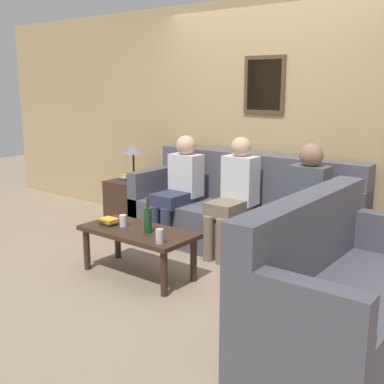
{
  "coord_description": "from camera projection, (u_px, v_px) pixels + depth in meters",
  "views": [
    {
      "loc": [
        2.57,
        -3.66,
        1.7
      ],
      "look_at": [
        -0.18,
        -0.13,
        0.7
      ],
      "focal_mm": 45.0,
      "sensor_mm": 36.0,
      "label": 1
    }
  ],
  "objects": [
    {
      "name": "wine_bottle",
      "position": [
        148.0,
        219.0,
        4.2
      ],
      "size": [
        0.07,
        0.07,
        0.32
      ],
      "color": "#19421E",
      "rests_on": "coffee_table"
    },
    {
      "name": "side_table_with_lamp",
      "position": [
        131.0,
        198.0,
        5.95
      ],
      "size": [
        0.49,
        0.49,
        1.0
      ],
      "color": "#382319",
      "rests_on": "ground_plane"
    },
    {
      "name": "couch_main",
      "position": [
        242.0,
        217.0,
        5.04
      ],
      "size": [
        2.45,
        0.81,
        0.99
      ],
      "color": "#4C4C56",
      "rests_on": "ground_plane"
    },
    {
      "name": "teddy_bear",
      "position": [
        278.0,
        295.0,
        3.66
      ],
      "size": [
        0.2,
        0.2,
        0.31
      ],
      "color": "tan",
      "rests_on": "ground_plane"
    },
    {
      "name": "couch_side",
      "position": [
        337.0,
        297.0,
        3.15
      ],
      "size": [
        0.81,
        1.7,
        0.99
      ],
      "rotation": [
        0.0,
        0.0,
        1.57
      ],
      "color": "#4C4C56",
      "rests_on": "ground_plane"
    },
    {
      "name": "book_stack",
      "position": [
        109.0,
        221.0,
        4.46
      ],
      "size": [
        0.16,
        0.12,
        0.06
      ],
      "color": "black",
      "rests_on": "coffee_table"
    },
    {
      "name": "person_middle",
      "position": [
        234.0,
        191.0,
        4.84
      ],
      "size": [
        0.34,
        0.61,
        1.19
      ],
      "color": "#756651",
      "rests_on": "ground_plane"
    },
    {
      "name": "coffee_table",
      "position": [
        138.0,
        236.0,
        4.33
      ],
      "size": [
        1.08,
        0.52,
        0.43
      ],
      "color": "#382319",
      "rests_on": "ground_plane"
    },
    {
      "name": "wall_back",
      "position": [
        265.0,
        123.0,
        5.16
      ],
      "size": [
        9.0,
        0.08,
        2.6
      ],
      "color": "tan",
      "rests_on": "ground_plane"
    },
    {
      "name": "person_right",
      "position": [
        303.0,
        203.0,
        4.35
      ],
      "size": [
        0.34,
        0.61,
        1.19
      ],
      "color": "black",
      "rests_on": "ground_plane"
    },
    {
      "name": "drinking_glass",
      "position": [
        123.0,
        221.0,
        4.4
      ],
      "size": [
        0.06,
        0.06,
        0.11
      ],
      "color": "silver",
      "rests_on": "coffee_table"
    },
    {
      "name": "ground_plane",
      "position": [
        214.0,
        262.0,
        4.73
      ],
      "size": [
        16.0,
        16.0,
        0.0
      ],
      "primitive_type": "plane",
      "color": "gray"
    },
    {
      "name": "person_left",
      "position": [
        179.0,
        185.0,
        5.21
      ],
      "size": [
        0.34,
        0.6,
        1.17
      ],
      "color": "#2D334C",
      "rests_on": "ground_plane"
    },
    {
      "name": "soda_can",
      "position": [
        160.0,
        236.0,
        3.93
      ],
      "size": [
        0.07,
        0.07,
        0.12
      ],
      "color": "#BCBCC1",
      "rests_on": "coffee_table"
    }
  ]
}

